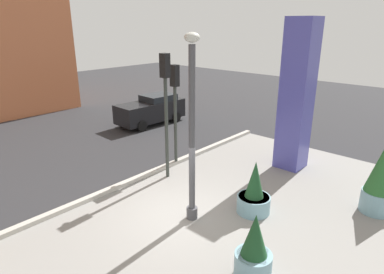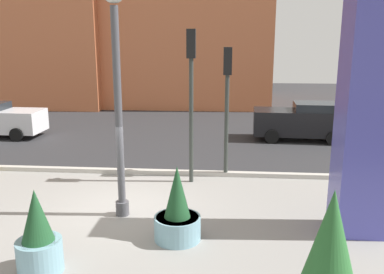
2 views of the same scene
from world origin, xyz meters
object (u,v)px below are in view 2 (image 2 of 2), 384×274
traffic_light_far_side (227,91)px  car_far_lane (302,121)px  potted_plant_mid_plaza (177,214)px  potted_plant_near_right (38,239)px  art_pillar_blue (365,107)px  potted_plant_curbside (329,267)px  traffic_light_corner (191,82)px  lamp_post (118,113)px

traffic_light_far_side → car_far_lane: 7.03m
potted_plant_mid_plaza → potted_plant_near_right: potted_plant_mid_plaza is taller
art_pillar_blue → potted_plant_curbside: bearing=-112.4°
potted_plant_near_right → traffic_light_corner: (2.66, 5.79, 2.62)m
potted_plant_mid_plaza → car_far_lane: 11.48m
lamp_post → potted_plant_curbside: size_ratio=2.31×
lamp_post → traffic_light_corner: 3.34m
car_far_lane → potted_plant_near_right: bearing=-121.3°
traffic_light_corner → car_far_lane: traffic_light_corner is taller
art_pillar_blue → lamp_post: bearing=175.9°
traffic_light_corner → car_far_lane: (4.73, 6.32, -2.46)m
art_pillar_blue → potted_plant_curbside: art_pillar_blue is taller
potted_plant_mid_plaza → art_pillar_blue: bearing=10.9°
potted_plant_mid_plaza → car_far_lane: size_ratio=0.41×
art_pillar_blue → potted_plant_mid_plaza: (-4.39, -0.84, -2.50)m
potted_plant_mid_plaza → traffic_light_corner: 4.94m
potted_plant_mid_plaza → traffic_light_far_side: 5.44m
lamp_post → car_far_lane: bearing=55.2°
art_pillar_blue → traffic_light_far_side: size_ratio=1.42×
potted_plant_near_right → lamp_post: bearing=71.2°
lamp_post → potted_plant_mid_plaza: lamp_post is taller
art_pillar_blue → car_far_lane: bearing=88.1°
lamp_post → art_pillar_blue: size_ratio=0.92×
art_pillar_blue → potted_plant_curbside: size_ratio=2.50×
potted_plant_mid_plaza → potted_plant_near_right: (-2.67, -1.65, 0.08)m
potted_plant_curbside → traffic_light_corner: (-2.80, 7.21, 2.15)m
lamp_post → car_far_lane: lamp_post is taller
potted_plant_near_right → traffic_light_corner: bearing=65.4°
lamp_post → traffic_light_far_side: size_ratio=1.31×
lamp_post → potted_plant_curbside: bearing=-44.3°
lamp_post → traffic_light_far_side: bearing=51.3°
potted_plant_mid_plaza → potted_plant_curbside: potted_plant_curbside is taller
potted_plant_curbside → car_far_lane: size_ratio=0.56×
potted_plant_mid_plaza → traffic_light_corner: (-0.02, 4.14, 2.70)m
lamp_post → potted_plant_near_right: 3.74m
potted_plant_curbside → traffic_light_far_side: size_ratio=0.57×
art_pillar_blue → traffic_light_far_side: bearing=129.5°
potted_plant_mid_plaza → lamp_post: bearing=142.5°
traffic_light_far_side → traffic_light_corner: 1.37m
potted_plant_near_right → traffic_light_corner: traffic_light_corner is taller
car_far_lane → traffic_light_far_side: bearing=-122.2°
traffic_light_corner → lamp_post: bearing=-120.1°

